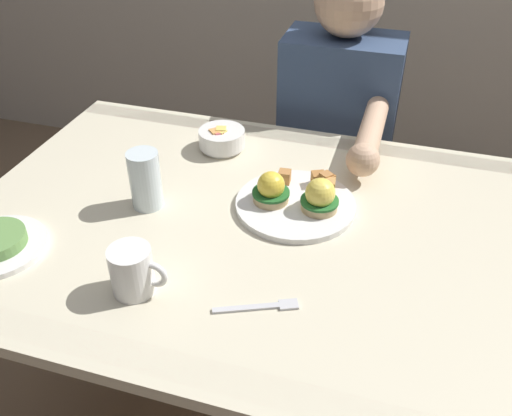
{
  "coord_description": "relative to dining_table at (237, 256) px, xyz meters",
  "views": [
    {
      "loc": [
        0.32,
        -0.91,
        1.47
      ],
      "look_at": [
        0.05,
        0.0,
        0.78
      ],
      "focal_mm": 38.78,
      "sensor_mm": 36.0,
      "label": 1
    }
  ],
  "objects": [
    {
      "name": "dining_table",
      "position": [
        0.0,
        0.0,
        0.0
      ],
      "size": [
        1.2,
        0.9,
        0.74
      ],
      "color": "beige",
      "rests_on": "ground_plane"
    },
    {
      "name": "eggs_benedict_plate",
      "position": [
        0.12,
        0.08,
        0.13
      ],
      "size": [
        0.27,
        0.27,
        0.09
      ],
      "color": "white",
      "rests_on": "dining_table"
    },
    {
      "name": "fruit_bowl",
      "position": [
        -0.13,
        0.28,
        0.14
      ],
      "size": [
        0.12,
        0.12,
        0.06
      ],
      "color": "white",
      "rests_on": "dining_table"
    },
    {
      "name": "coffee_mug",
      "position": [
        -0.11,
        -0.26,
        0.16
      ],
      "size": [
        0.11,
        0.08,
        0.09
      ],
      "color": "white",
      "rests_on": "dining_table"
    },
    {
      "name": "fork",
      "position": [
        0.13,
        -0.24,
        0.11
      ],
      "size": [
        0.15,
        0.08,
        0.0
      ],
      "color": "silver",
      "rests_on": "dining_table"
    },
    {
      "name": "water_glass_near",
      "position": [
        -0.21,
        -0.01,
        0.16
      ],
      "size": [
        0.07,
        0.07,
        0.13
      ],
      "color": "silver",
      "rests_on": "dining_table"
    },
    {
      "name": "diner_person",
      "position": [
        0.12,
        0.6,
        0.02
      ],
      "size": [
        0.34,
        0.54,
        1.14
      ],
      "color": "#33333D",
      "rests_on": "ground_plane"
    }
  ]
}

